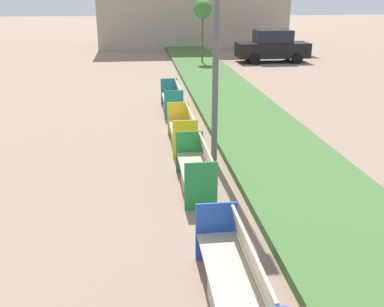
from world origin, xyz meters
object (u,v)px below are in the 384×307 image
(bench_blue_frame, at_px, (235,284))
(bench_teal_frame, at_px, (173,100))
(sapling_tree_far, at_px, (203,10))
(bench_yellow_frame, at_px, (183,131))
(parked_car_distant, at_px, (272,46))
(bench_green_frame, at_px, (196,172))

(bench_blue_frame, bearing_deg, bench_teal_frame, 90.01)
(sapling_tree_far, bearing_deg, bench_yellow_frame, -99.92)
(bench_blue_frame, bearing_deg, bench_yellow_frame, 90.04)
(bench_blue_frame, relative_size, parked_car_distant, 0.57)
(bench_green_frame, xyz_separation_m, bench_teal_frame, (0.00, 6.61, 0.01))
(bench_blue_frame, distance_m, bench_green_frame, 3.85)
(bench_green_frame, bearing_deg, parked_car_distant, 69.23)
(bench_blue_frame, bearing_deg, bench_green_frame, 90.07)
(bench_teal_frame, height_order, sapling_tree_far, sapling_tree_far)
(sapling_tree_far, height_order, parked_car_distant, sapling_tree_far)
(bench_blue_frame, bearing_deg, parked_car_distant, 72.70)
(bench_teal_frame, xyz_separation_m, sapling_tree_far, (2.46, 10.37, 2.64))
(bench_teal_frame, relative_size, sapling_tree_far, 0.62)
(bench_blue_frame, height_order, sapling_tree_far, sapling_tree_far)
(bench_teal_frame, xyz_separation_m, parked_car_distant, (6.74, 11.17, 0.54))
(bench_yellow_frame, xyz_separation_m, sapling_tree_far, (2.46, 14.08, 2.65))
(bench_blue_frame, height_order, bench_yellow_frame, same)
(bench_green_frame, height_order, sapling_tree_far, sapling_tree_far)
(bench_blue_frame, height_order, bench_teal_frame, same)
(bench_green_frame, height_order, parked_car_distant, parked_car_distant)
(bench_green_frame, distance_m, parked_car_distant, 19.03)
(parked_car_distant, bearing_deg, bench_green_frame, -110.15)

